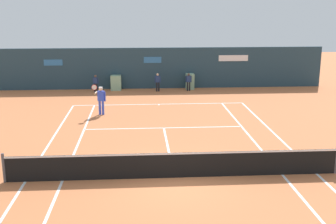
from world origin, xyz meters
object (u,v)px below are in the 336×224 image
object	(u,v)px
ball_kid_right_post	(189,81)
ball_kid_left_post	(96,82)
tennis_ball_near_service_line	(178,156)
player_on_baseline	(101,98)
ball_kid_centre_post	(158,81)

from	to	relation	value
ball_kid_right_post	ball_kid_left_post	size ratio (longest dim) A/B	1.04
ball_kid_left_post	tennis_ball_near_service_line	size ratio (longest dim) A/B	18.31
player_on_baseline	tennis_ball_near_service_line	bearing A→B (deg)	126.34
ball_kid_right_post	ball_kid_left_post	distance (m)	6.63
ball_kid_right_post	ball_kid_centre_post	world-z (taller)	ball_kid_centre_post
ball_kid_centre_post	tennis_ball_near_service_line	world-z (taller)	ball_kid_centre_post
ball_kid_right_post	ball_kid_centre_post	bearing A→B (deg)	0.18
tennis_ball_near_service_line	ball_kid_left_post	bearing A→B (deg)	108.77
ball_kid_centre_post	tennis_ball_near_service_line	bearing A→B (deg)	92.19
tennis_ball_near_service_line	player_on_baseline	bearing A→B (deg)	117.52
tennis_ball_near_service_line	ball_kid_centre_post	bearing A→B (deg)	90.92
ball_kid_centre_post	player_on_baseline	bearing A→B (deg)	62.82
player_on_baseline	ball_kid_centre_post	xyz separation A→B (m)	(3.50, 6.46, -0.21)
player_on_baseline	ball_kid_right_post	xyz separation A→B (m)	(5.73, 6.46, -0.22)
player_on_baseline	ball_kid_left_post	world-z (taller)	player_on_baseline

